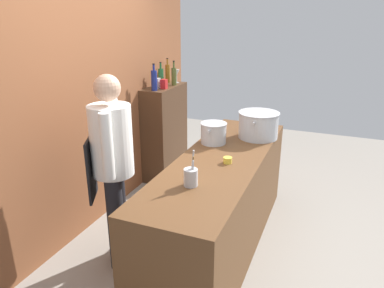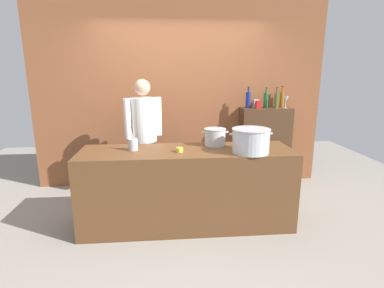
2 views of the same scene
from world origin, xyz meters
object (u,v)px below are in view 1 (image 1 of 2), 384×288
chef (112,160)px  spice_tin_silver (157,83)px  stockpot_small (214,133)px  butter_jar (228,160)px  stockpot_large (258,125)px  wine_bottle_olive (174,76)px  wine_bottle_cobalt (154,80)px  wine_bottle_amber (168,73)px  wine_bottle_green (161,77)px  spice_tin_red (164,84)px  utensil_crock (191,177)px  wine_glass_short (177,73)px

chef → spice_tin_silver: bearing=168.1°
stockpot_small → butter_jar: bearing=-147.5°
stockpot_small → chef: bearing=146.8°
stockpot_large → wine_bottle_olive: wine_bottle_olive is taller
spice_tin_silver → wine_bottle_cobalt: bearing=-164.5°
stockpot_large → wine_bottle_amber: bearing=58.4°
wine_bottle_green → spice_tin_silver: bearing=-172.9°
wine_bottle_green → spice_tin_red: 0.20m
butter_jar → spice_tin_silver: bearing=46.6°
utensil_crock → spice_tin_silver: spice_tin_silver is taller
stockpot_small → wine_bottle_green: (0.95, 1.04, 0.33)m
utensil_crock → chef: bearing=84.5°
wine_bottle_cobalt → wine_glass_short: bearing=-3.8°
chef → wine_bottle_cobalt: (1.53, 0.41, 0.38)m
wine_bottle_cobalt → spice_tin_red: bearing=-22.5°
spice_tin_red → stockpot_large: bearing=-110.1°
stockpot_large → spice_tin_red: (0.47, 1.29, 0.24)m
chef → utensil_crock: bearing=57.7°
chef → wine_bottle_amber: bearing=166.6°
utensil_crock → spice_tin_red: (1.74, 1.07, 0.31)m
wine_bottle_cobalt → wine_bottle_amber: size_ratio=1.00×
wine_bottle_olive → wine_bottle_cobalt: bearing=170.0°
stockpot_large → wine_bottle_olive: (0.73, 1.27, 0.30)m
stockpot_small → wine_bottle_cobalt: (0.66, 0.98, 0.34)m
wine_bottle_olive → spice_tin_red: wine_bottle_olive is taller
wine_bottle_cobalt → wine_bottle_amber: (0.55, 0.09, -0.00)m
stockpot_small → wine_bottle_green: wine_bottle_green is taller
wine_bottle_amber → wine_bottle_cobalt: bearing=-170.9°
wine_bottle_cobalt → spice_tin_silver: bearing=15.5°
wine_bottle_amber → wine_glass_short: bearing=-84.2°
chef → stockpot_small: chef is taller
stockpot_large → wine_bottle_amber: size_ratio=1.46×
spice_tin_red → stockpot_small: bearing=-130.9°
wine_glass_short → spice_tin_red: bearing=-177.2°
wine_bottle_cobalt → spice_tin_silver: size_ratio=2.58×
utensil_crock → wine_bottle_olive: wine_bottle_olive is taller
chef → spice_tin_red: (1.67, 0.35, 0.31)m
wine_glass_short → spice_tin_silver: 0.44m
chef → wine_bottle_cobalt: bearing=168.1°
stockpot_small → wine_bottle_cobalt: size_ratio=0.99×
stockpot_small → wine_glass_short: (1.22, 0.94, 0.35)m
wine_bottle_cobalt → wine_bottle_green: wine_bottle_cobalt is taller
stockpot_large → wine_bottle_green: wine_bottle_green is taller
chef → utensil_crock: (-0.07, -0.72, 0.00)m
wine_bottle_olive → spice_tin_red: bearing=177.1°
utensil_crock → butter_jar: bearing=-13.7°
butter_jar → wine_glass_short: 2.10m
spice_tin_red → spice_tin_silver: bearing=94.4°
stockpot_large → utensil_crock: (-1.27, 0.21, -0.06)m
wine_bottle_green → wine_bottle_cobalt: bearing=-169.0°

